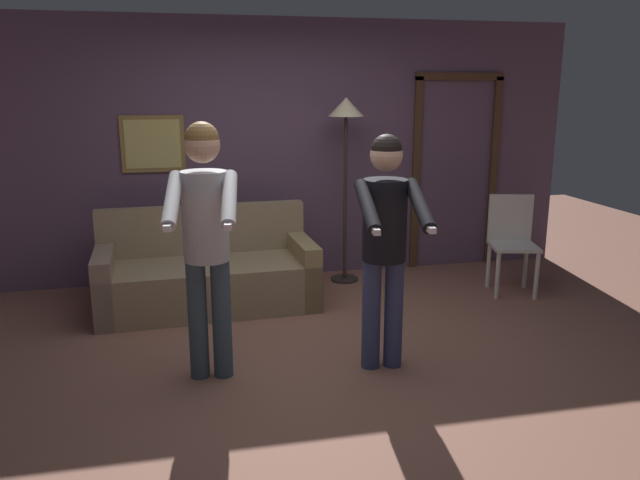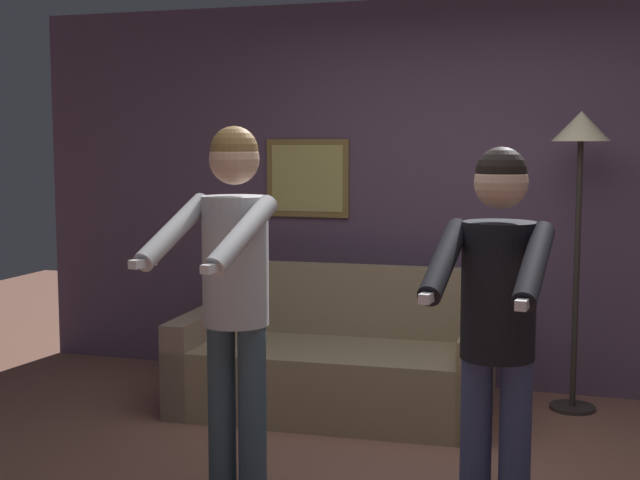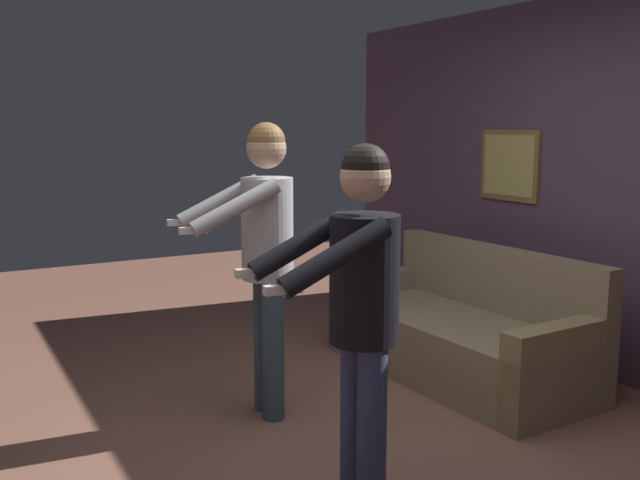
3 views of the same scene
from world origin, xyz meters
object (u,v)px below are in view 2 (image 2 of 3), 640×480
(couch, at_px, (334,367))
(person_standing_right, at_px, (497,311))
(torchiere_lamp, at_px, (580,160))
(person_standing_left, at_px, (233,277))

(couch, xyz_separation_m, person_standing_right, (1.14, -1.56, 0.70))
(torchiere_lamp, xyz_separation_m, person_standing_right, (-0.26, -2.04, -0.56))
(couch, xyz_separation_m, torchiere_lamp, (1.40, 0.48, 1.27))
(person_standing_left, distance_m, person_standing_right, 1.19)
(couch, distance_m, person_standing_right, 2.06)
(couch, relative_size, person_standing_left, 1.12)
(couch, height_order, person_standing_right, person_standing_right)
(person_standing_left, height_order, person_standing_right, person_standing_left)
(couch, distance_m, torchiere_lamp, 1.95)
(couch, height_order, torchiere_lamp, torchiere_lamp)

